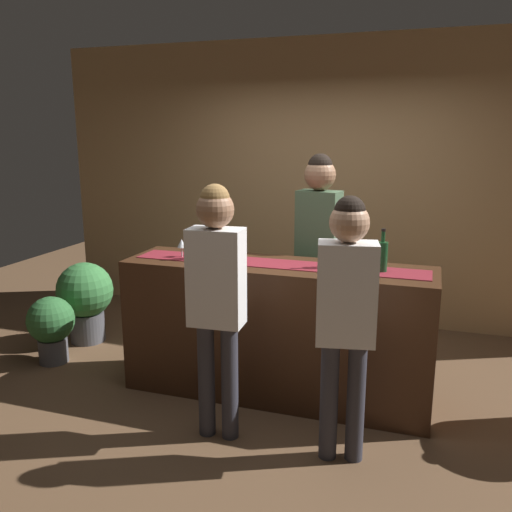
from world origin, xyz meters
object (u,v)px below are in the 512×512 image
wine_glass_mid_counter (241,250)px  potted_plant_tall (85,296)px  wine_bottle_green (382,256)px  potted_plant_small (51,325)px  wine_bottle_amber (207,245)px  bartender (318,237)px  customer_browsing (216,287)px  wine_bottle_clear (340,252)px  customer_sipping (346,304)px  wine_glass_near_customer (182,244)px

wine_glass_mid_counter → potted_plant_tall: (-1.77, 0.54, -0.68)m
wine_bottle_green → wine_glass_mid_counter: size_ratio=2.10×
wine_glass_mid_counter → potted_plant_small: size_ratio=0.24×
wine_bottle_green → wine_glass_mid_counter: 1.00m
wine_bottle_amber → bartender: (0.73, 0.59, -0.01)m
customer_browsing → potted_plant_small: bearing=157.5°
wine_bottle_clear → potted_plant_small: wine_bottle_clear is taller
wine_glass_mid_counter → potted_plant_small: bearing=179.1°
customer_sipping → potted_plant_tall: customer_sipping is taller
wine_bottle_green → wine_bottle_amber: size_ratio=1.00×
wine_glass_mid_counter → bartender: bearing=56.9°
customer_browsing → wine_bottle_amber: bearing=113.9°
wine_glass_near_customer → potted_plant_small: bearing=-178.2°
customer_sipping → wine_glass_near_customer: bearing=143.1°
wine_bottle_clear → wine_bottle_amber: size_ratio=1.00×
wine_glass_near_customer → customer_browsing: bearing=-50.0°
wine_bottle_clear → bartender: (-0.27, 0.55, -0.01)m
wine_bottle_amber → wine_glass_near_customer: 0.21m
wine_bottle_amber → wine_bottle_green: bearing=1.2°
wine_bottle_green → potted_plant_small: bearing=-178.6°
wine_bottle_amber → wine_glass_mid_counter: 0.30m
bartender → customer_sipping: 1.35m
wine_bottle_clear → customer_sipping: bearing=-77.5°
potted_plant_tall → wine_glass_mid_counter: bearing=-16.9°
wine_bottle_amber → wine_glass_mid_counter: size_ratio=2.10×
wine_bottle_clear → bartender: bearing=116.3°
potted_plant_tall → wine_bottle_clear: bearing=-9.8°
potted_plant_tall → potted_plant_small: bearing=-88.6°
wine_bottle_green → customer_sipping: customer_sipping is taller
customer_sipping → potted_plant_small: size_ratio=2.75×
wine_bottle_green → potted_plant_tall: (-2.77, 0.45, -0.69)m
bartender → potted_plant_small: bearing=26.5°
potted_plant_tall → potted_plant_small: potted_plant_tall is taller
wine_bottle_clear → wine_glass_mid_counter: size_ratio=2.10×
wine_bottle_green → wine_bottle_clear: size_ratio=1.00×
wine_glass_near_customer → customer_sipping: customer_sipping is taller
potted_plant_small → bartender: bearing=16.2°
bartender → wine_bottle_green: bearing=145.1°
bartender → wine_glass_near_customer: bearing=42.7°
wine_bottle_green → wine_bottle_clear: same height
wine_glass_near_customer → customer_sipping: bearing=-26.0°
wine_glass_near_customer → potted_plant_tall: (-1.27, 0.48, -0.68)m
customer_browsing → wine_bottle_green: bearing=33.1°
wine_glass_near_customer → bartender: (0.94, 0.60, 0.00)m
wine_bottle_clear → customer_browsing: size_ratio=0.18×
wine_bottle_clear → potted_plant_tall: size_ratio=0.39×
wine_bottle_clear → customer_browsing: (-0.65, -0.72, -0.11)m
customer_sipping → potted_plant_tall: size_ratio=2.10×
wine_glass_near_customer → wine_glass_mid_counter: 0.51m
bartender → wine_bottle_amber: bearing=49.6°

